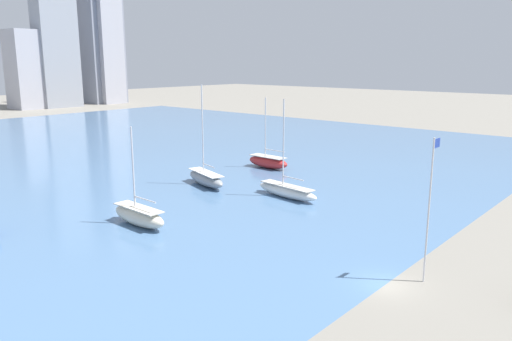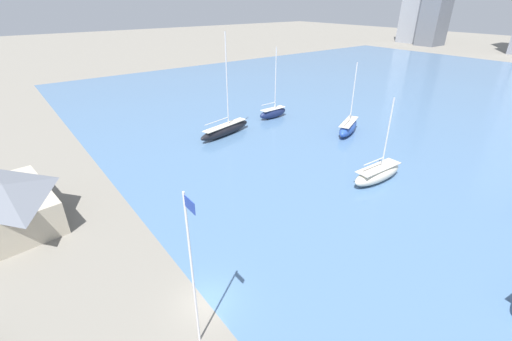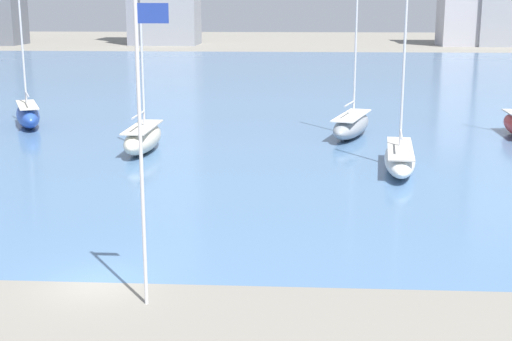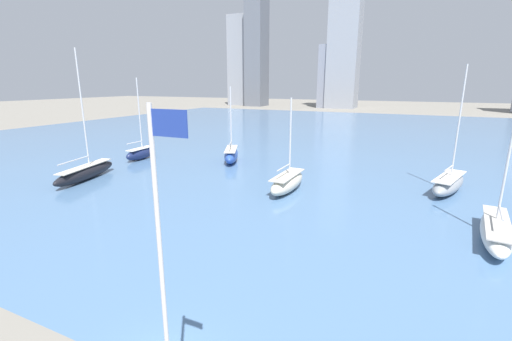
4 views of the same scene
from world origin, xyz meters
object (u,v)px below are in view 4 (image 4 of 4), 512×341
(flag_pole, at_px, (164,285))
(sailboat_navy, at_px, (141,153))
(sailboat_white, at_px, (496,230))
(sailboat_cream, at_px, (287,182))
(sailboat_blue, at_px, (231,155))
(sailboat_black, at_px, (86,172))
(sailboat_gray, at_px, (449,183))

(flag_pole, height_order, sailboat_navy, sailboat_navy)
(flag_pole, xyz_separation_m, sailboat_white, (12.76, 23.31, -5.35))
(sailboat_cream, relative_size, sailboat_blue, 0.91)
(sailboat_blue, height_order, sailboat_navy, sailboat_navy)
(sailboat_blue, xyz_separation_m, sailboat_black, (-11.86, -16.82, -0.09))
(sailboat_cream, xyz_separation_m, sailboat_white, (19.08, -5.11, -0.17))
(sailboat_gray, relative_size, sailboat_navy, 1.09)
(sailboat_gray, relative_size, sailboat_black, 0.87)
(sailboat_blue, distance_m, sailboat_white, 35.82)
(sailboat_black, height_order, sailboat_white, sailboat_black)
(sailboat_black, distance_m, sailboat_white, 44.08)
(sailboat_gray, distance_m, sailboat_white, 12.61)
(sailboat_gray, xyz_separation_m, sailboat_black, (-41.61, -13.52, -0.01))
(sailboat_navy, bearing_deg, sailboat_cream, -14.90)
(flag_pole, distance_m, sailboat_cream, 29.57)
(sailboat_black, bearing_deg, sailboat_navy, 87.31)
(sailboat_gray, distance_m, sailboat_black, 43.75)
(flag_pole, distance_m, sailboat_gray, 37.50)
(sailboat_white, bearing_deg, flag_pole, -112.30)
(flag_pole, bearing_deg, sailboat_cream, 102.52)
(sailboat_blue, relative_size, sailboat_white, 0.93)
(sailboat_white, bearing_deg, sailboat_blue, 160.46)
(sailboat_cream, xyz_separation_m, sailboat_blue, (-13.13, 10.55, 0.08))
(flag_pole, xyz_separation_m, sailboat_gray, (10.30, 35.68, -5.18))
(sailboat_gray, bearing_deg, sailboat_navy, -161.29)
(sailboat_gray, relative_size, sailboat_blue, 1.21)
(sailboat_cream, height_order, sailboat_white, sailboat_white)
(sailboat_gray, xyz_separation_m, sailboat_navy, (-43.91, -1.30, 0.01))
(sailboat_gray, height_order, sailboat_blue, sailboat_gray)
(sailboat_gray, xyz_separation_m, sailboat_white, (2.46, -12.37, -0.16))
(flag_pole, xyz_separation_m, sailboat_navy, (-33.61, 34.38, -5.17))
(sailboat_gray, distance_m, sailboat_cream, 18.13)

